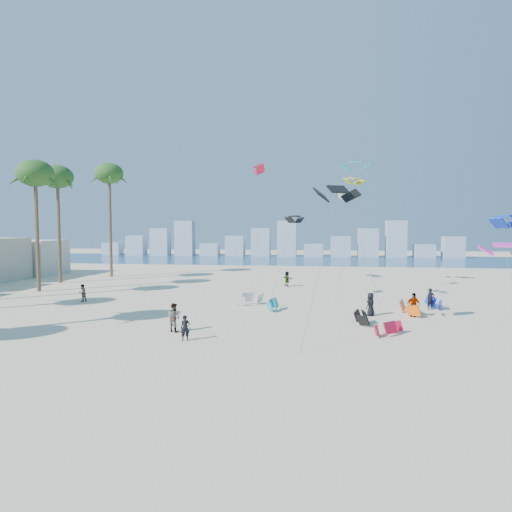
# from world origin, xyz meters

# --- Properties ---
(ground) EXTENTS (220.00, 220.00, 0.00)m
(ground) POSITION_xyz_m (0.00, 0.00, 0.00)
(ground) COLOR beige
(ground) RESTS_ON ground
(ocean) EXTENTS (220.00, 220.00, 0.00)m
(ocean) POSITION_xyz_m (0.00, 72.00, 0.01)
(ocean) COLOR navy
(ocean) RESTS_ON ground
(kitesurfer_near) EXTENTS (0.67, 0.57, 1.56)m
(kitesurfer_near) POSITION_xyz_m (0.09, 5.46, 0.78)
(kitesurfer_near) COLOR black
(kitesurfer_near) RESTS_ON ground
(kitesurfer_mid) EXTENTS (1.15, 1.05, 1.90)m
(kitesurfer_mid) POSITION_xyz_m (-1.34, 7.58, 0.95)
(kitesurfer_mid) COLOR gray
(kitesurfer_mid) RESTS_ON ground
(kitesurfers_far) EXTENTS (38.83, 17.22, 1.87)m
(kitesurfers_far) POSITION_xyz_m (10.09, 19.60, 0.88)
(kitesurfers_far) COLOR black
(kitesurfers_far) RESTS_ON ground
(grounded_kites) EXTENTS (18.16, 13.27, 1.01)m
(grounded_kites) POSITION_xyz_m (10.52, 15.26, 0.46)
(grounded_kites) COLOR #0E96A9
(grounded_kites) RESTS_ON ground
(flying_kites) EXTENTS (32.17, 29.52, 14.95)m
(flying_kites) POSITION_xyz_m (12.39, 21.77, 10.77)
(flying_kites) COLOR black
(flying_kites) RESTS_ON ground
(distant_skyline) EXTENTS (85.00, 3.00, 8.40)m
(distant_skyline) POSITION_xyz_m (-1.19, 82.00, 3.09)
(distant_skyline) COLOR #9EADBF
(distant_skyline) RESTS_ON ground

